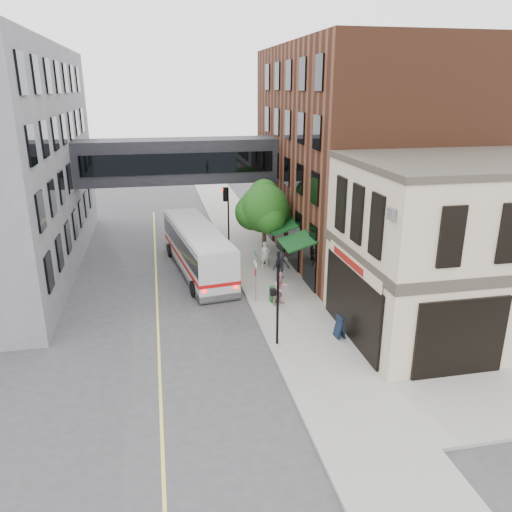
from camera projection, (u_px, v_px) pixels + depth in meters
name	position (u px, v px, depth m)	size (l,w,h in m)	color
ground	(279.00, 370.00, 21.25)	(120.00, 120.00, 0.00)	#38383A
sidewalk_main	(258.00, 260.00, 34.60)	(4.00, 60.00, 0.15)	gray
corner_building	(455.00, 249.00, 23.45)	(10.19, 8.12, 8.45)	beige
brick_building	(367.00, 154.00, 34.81)	(13.76, 18.00, 14.00)	#552B1A
skyway_bridge	(178.00, 161.00, 35.31)	(14.00, 3.18, 3.00)	black
traffic_signal_near	(277.00, 287.00, 22.22)	(0.44, 0.22, 4.60)	black
traffic_signal_far	(226.00, 205.00, 36.01)	(0.53, 0.28, 4.50)	black
street_sign_pole	(256.00, 271.00, 27.20)	(0.08, 0.75, 3.00)	gray
street_tree	(264.00, 208.00, 32.68)	(3.80, 3.20, 5.60)	#382619
lane_marking	(157.00, 290.00, 29.59)	(0.12, 40.00, 0.01)	#D8CC4C
bus	(197.00, 247.00, 32.11)	(3.90, 11.13, 2.93)	silver
pedestrian_a	(265.00, 255.00, 32.70)	(0.63, 0.41, 1.73)	white
pedestrian_b	(280.00, 288.00, 27.03)	(0.91, 0.71, 1.87)	#CA8290
pedestrian_c	(281.00, 265.00, 30.87)	(1.09, 0.63, 1.69)	#23222A
newspaper_box	(274.00, 294.00, 27.55)	(0.43, 0.39, 0.87)	#13551A
sandwich_board	(340.00, 327.00, 23.58)	(0.38, 0.59, 1.06)	black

